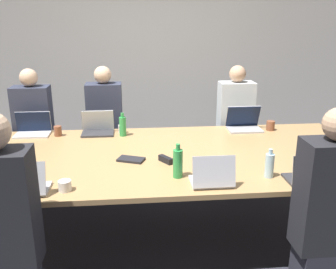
{
  "coord_description": "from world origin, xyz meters",
  "views": [
    {
      "loc": [
        -0.14,
        -3.11,
        1.94
      ],
      "look_at": [
        0.17,
        0.1,
        0.9
      ],
      "focal_mm": 40.0,
      "sensor_mm": 36.0,
      "label": 1
    }
  ],
  "objects_px": {
    "laptop_far_left": "(33,128)",
    "laptop_far_right": "(244,123)",
    "person_far_midleft": "(105,128)",
    "cup_near_left": "(65,186)",
    "cup_far_right": "(270,126)",
    "stapler": "(166,160)",
    "person_far_right": "(235,127)",
    "bottle_near_right": "(269,165)",
    "laptop_near_midright": "(212,177)",
    "laptop_near_right": "(312,174)",
    "person_near_right": "(327,216)",
    "cup_far_left": "(58,131)",
    "bottle_near_midright": "(178,163)",
    "bottle_far_midleft": "(123,126)",
    "person_near_left": "(4,228)",
    "laptop_far_midleft": "(98,127)",
    "person_far_left": "(35,133)",
    "laptop_near_left": "(22,184)",
    "cup_far_midleft": "(122,129)"
  },
  "relations": [
    {
      "from": "bottle_near_right",
      "to": "person_far_right",
      "type": "bearing_deg",
      "value": 83.72
    },
    {
      "from": "person_far_left",
      "to": "cup_far_right",
      "type": "height_order",
      "value": "person_far_left"
    },
    {
      "from": "person_near_right",
      "to": "stapler",
      "type": "relative_size",
      "value": 9.47
    },
    {
      "from": "person_far_midleft",
      "to": "laptop_near_left",
      "type": "height_order",
      "value": "person_far_midleft"
    },
    {
      "from": "laptop_far_left",
      "to": "person_far_left",
      "type": "bearing_deg",
      "value": 102.46
    },
    {
      "from": "person_far_right",
      "to": "laptop_near_midright",
      "type": "xyz_separation_m",
      "value": [
        -0.64,
        -1.73,
        0.15
      ]
    },
    {
      "from": "cup_far_left",
      "to": "bottle_far_midleft",
      "type": "height_order",
      "value": "bottle_far_midleft"
    },
    {
      "from": "laptop_far_left",
      "to": "person_far_right",
      "type": "relative_size",
      "value": 0.25
    },
    {
      "from": "cup_far_left",
      "to": "stapler",
      "type": "xyz_separation_m",
      "value": [
        1.03,
        -0.83,
        -0.03
      ]
    },
    {
      "from": "cup_far_right",
      "to": "cup_near_left",
      "type": "height_order",
      "value": "cup_far_right"
    },
    {
      "from": "laptop_near_right",
      "to": "cup_far_midleft",
      "type": "bearing_deg",
      "value": -44.11
    },
    {
      "from": "cup_far_left",
      "to": "cup_near_left",
      "type": "bearing_deg",
      "value": -77.81
    },
    {
      "from": "laptop_near_midright",
      "to": "laptop_far_right",
      "type": "bearing_deg",
      "value": -114.98
    },
    {
      "from": "cup_near_left",
      "to": "stapler",
      "type": "bearing_deg",
      "value": 31.5
    },
    {
      "from": "laptop_far_left",
      "to": "laptop_far_right",
      "type": "bearing_deg",
      "value": -0.86
    },
    {
      "from": "cup_far_midleft",
      "to": "person_near_right",
      "type": "bearing_deg",
      "value": -51.58
    },
    {
      "from": "person_far_right",
      "to": "person_near_right",
      "type": "bearing_deg",
      "value": -88.79
    },
    {
      "from": "laptop_far_left",
      "to": "laptop_far_right",
      "type": "xyz_separation_m",
      "value": [
        2.23,
        -0.03,
        0.01
      ]
    },
    {
      "from": "stapler",
      "to": "bottle_near_right",
      "type": "bearing_deg",
      "value": -59.82
    },
    {
      "from": "bottle_near_midright",
      "to": "person_near_left",
      "type": "bearing_deg",
      "value": -154.54
    },
    {
      "from": "bottle_near_midright",
      "to": "cup_near_left",
      "type": "bearing_deg",
      "value": -169.24
    },
    {
      "from": "laptop_far_left",
      "to": "cup_far_right",
      "type": "relative_size",
      "value": 3.49
    },
    {
      "from": "laptop_far_right",
      "to": "stapler",
      "type": "distance_m",
      "value": 1.27
    },
    {
      "from": "laptop_near_left",
      "to": "person_near_right",
      "type": "height_order",
      "value": "person_near_right"
    },
    {
      "from": "laptop_far_left",
      "to": "cup_far_right",
      "type": "bearing_deg",
      "value": -2.1
    },
    {
      "from": "laptop_far_midleft",
      "to": "laptop_near_left",
      "type": "distance_m",
      "value": 1.43
    },
    {
      "from": "bottle_far_midleft",
      "to": "cup_far_right",
      "type": "relative_size",
      "value": 2.37
    },
    {
      "from": "laptop_far_right",
      "to": "cup_far_right",
      "type": "xyz_separation_m",
      "value": [
        0.28,
        -0.06,
        -0.02
      ]
    },
    {
      "from": "person_far_left",
      "to": "person_far_right",
      "type": "relative_size",
      "value": 1.0
    },
    {
      "from": "person_near_left",
      "to": "person_far_midleft",
      "type": "bearing_deg",
      "value": -102.34
    },
    {
      "from": "laptop_far_right",
      "to": "cup_near_left",
      "type": "height_order",
      "value": "laptop_far_right"
    },
    {
      "from": "bottle_near_midright",
      "to": "stapler",
      "type": "bearing_deg",
      "value": 101.86
    },
    {
      "from": "person_far_midleft",
      "to": "cup_near_left",
      "type": "relative_size",
      "value": 15.21
    },
    {
      "from": "laptop_far_midleft",
      "to": "stapler",
      "type": "bearing_deg",
      "value": -54.4
    },
    {
      "from": "bottle_far_midleft",
      "to": "person_near_left",
      "type": "relative_size",
      "value": 0.17
    },
    {
      "from": "laptop_far_left",
      "to": "cup_far_right",
      "type": "xyz_separation_m",
      "value": [
        2.5,
        -0.09,
        -0.02
      ]
    },
    {
      "from": "person_far_left",
      "to": "laptop_near_left",
      "type": "bearing_deg",
      "value": -78.92
    },
    {
      "from": "person_far_right",
      "to": "laptop_near_left",
      "type": "distance_m",
      "value": 2.63
    },
    {
      "from": "cup_far_right",
      "to": "person_near_left",
      "type": "bearing_deg",
      "value": -143.8
    },
    {
      "from": "person_far_left",
      "to": "laptop_near_right",
      "type": "height_order",
      "value": "person_far_left"
    },
    {
      "from": "cup_far_left",
      "to": "bottle_near_midright",
      "type": "height_order",
      "value": "bottle_near_midright"
    },
    {
      "from": "cup_far_midleft",
      "to": "laptop_far_midleft",
      "type": "bearing_deg",
      "value": 175.62
    },
    {
      "from": "laptop_near_right",
      "to": "person_near_right",
      "type": "bearing_deg",
      "value": 81.31
    },
    {
      "from": "person_far_left",
      "to": "person_far_right",
      "type": "bearing_deg",
      "value": 1.26
    },
    {
      "from": "laptop_far_midleft",
      "to": "cup_far_left",
      "type": "bearing_deg",
      "value": -171.7
    },
    {
      "from": "cup_far_left",
      "to": "bottle_far_midleft",
      "type": "relative_size",
      "value": 0.43
    },
    {
      "from": "person_far_left",
      "to": "laptop_far_right",
      "type": "height_order",
      "value": "person_far_left"
    },
    {
      "from": "person_near_left",
      "to": "stapler",
      "type": "relative_size",
      "value": 9.61
    },
    {
      "from": "cup_far_right",
      "to": "bottle_near_midright",
      "type": "height_order",
      "value": "bottle_near_midright"
    },
    {
      "from": "bottle_far_midleft",
      "to": "person_far_right",
      "type": "height_order",
      "value": "person_far_right"
    }
  ]
}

